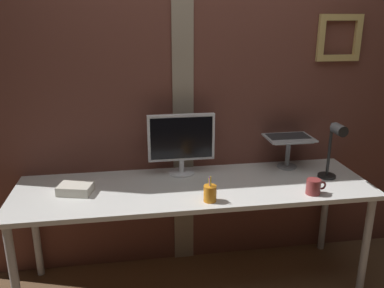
{
  "coord_description": "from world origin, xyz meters",
  "views": [
    {
      "loc": [
        -0.51,
        -2.38,
        1.78
      ],
      "look_at": [
        -0.12,
        0.05,
        1.0
      ],
      "focal_mm": 37.26,
      "sensor_mm": 36.0,
      "label": 1
    }
  ],
  "objects_px": {
    "monitor": "(181,140)",
    "pen_cup": "(210,193)",
    "coffee_mug": "(314,187)",
    "laptop": "(286,129)",
    "desk_lamp": "(334,145)"
  },
  "relations": [
    {
      "from": "monitor",
      "to": "pen_cup",
      "type": "height_order",
      "value": "monitor"
    },
    {
      "from": "coffee_mug",
      "to": "pen_cup",
      "type": "bearing_deg",
      "value": -179.97
    },
    {
      "from": "laptop",
      "to": "pen_cup",
      "type": "relative_size",
      "value": 1.99
    },
    {
      "from": "monitor",
      "to": "laptop",
      "type": "height_order",
      "value": "laptop"
    },
    {
      "from": "laptop",
      "to": "desk_lamp",
      "type": "distance_m",
      "value": 0.4
    },
    {
      "from": "desk_lamp",
      "to": "laptop",
      "type": "bearing_deg",
      "value": 119.66
    },
    {
      "from": "monitor",
      "to": "desk_lamp",
      "type": "height_order",
      "value": "monitor"
    },
    {
      "from": "monitor",
      "to": "desk_lamp",
      "type": "relative_size",
      "value": 1.15
    },
    {
      "from": "laptop",
      "to": "desk_lamp",
      "type": "xyz_separation_m",
      "value": [
        0.2,
        -0.34,
        -0.03
      ]
    },
    {
      "from": "monitor",
      "to": "laptop",
      "type": "distance_m",
      "value": 0.77
    },
    {
      "from": "monitor",
      "to": "pen_cup",
      "type": "bearing_deg",
      "value": -76.82
    },
    {
      "from": "pen_cup",
      "to": "coffee_mug",
      "type": "relative_size",
      "value": 1.3
    },
    {
      "from": "pen_cup",
      "to": "laptop",
      "type": "bearing_deg",
      "value": 38.76
    },
    {
      "from": "monitor",
      "to": "desk_lamp",
      "type": "xyz_separation_m",
      "value": [
        0.97,
        -0.27,
        0.0
      ]
    },
    {
      "from": "desk_lamp",
      "to": "coffee_mug",
      "type": "height_order",
      "value": "desk_lamp"
    }
  ]
}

